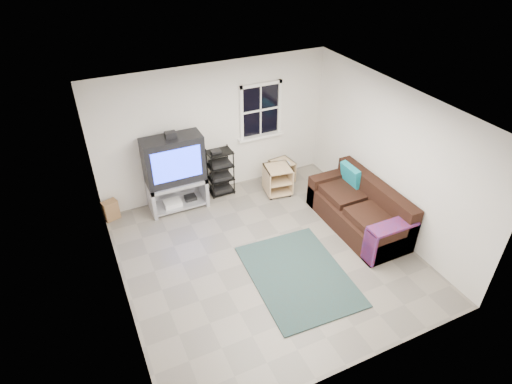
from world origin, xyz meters
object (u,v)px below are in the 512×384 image
side_table_left (277,178)px  sofa (360,211)px  av_rack (221,175)px  tv_unit (174,167)px  side_table_right (281,170)px

side_table_left → sofa: sofa is taller
sofa → av_rack: bearing=132.0°
tv_unit → side_table_right: bearing=-1.2°
av_rack → sofa: size_ratio=0.48×
side_table_left → sofa: size_ratio=0.29×
side_table_left → sofa: (0.83, -1.62, 0.01)m
tv_unit → sofa: 3.46m
av_rack → tv_unit: bearing=-174.1°
side_table_left → side_table_right: side_table_left is taller
side_table_left → side_table_right: bearing=50.3°
tv_unit → side_table_right: size_ratio=3.19×
av_rack → side_table_right: size_ratio=1.94×
side_table_right → side_table_left: bearing=-129.7°
tv_unit → side_table_right: tv_unit is taller
av_rack → sofa: av_rack is taller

